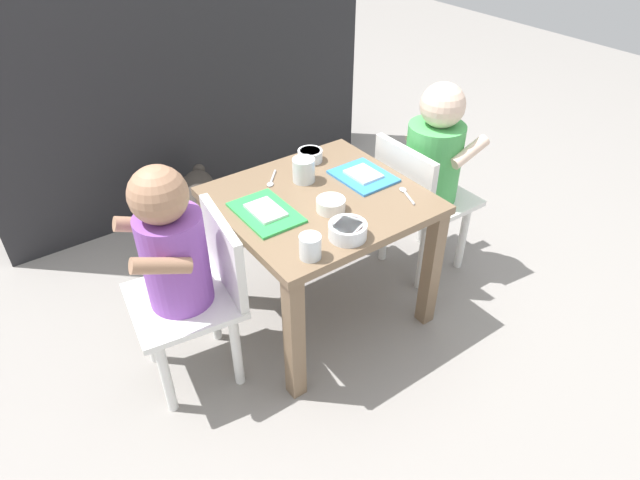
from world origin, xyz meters
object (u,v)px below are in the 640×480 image
food_tray_right (363,176)px  dog (196,202)px  dining_table (320,219)px  seated_child_left (178,256)px  spoon_by_left_tray (272,180)px  cereal_bowl_left_side (331,204)px  water_cup_right (310,248)px  cereal_bowl_right_side (348,230)px  seated_child_right (431,161)px  water_cup_left (304,171)px  veggie_bowl_far (310,155)px  food_tray_left (266,212)px  spoon_by_right_tray (406,194)px

food_tray_right → dog: bearing=119.4°
dining_table → seated_child_left: bearing=-179.9°
dining_table → dog: 0.64m
spoon_by_left_tray → cereal_bowl_left_side: bearing=-78.2°
spoon_by_left_tray → food_tray_right: bearing=-31.1°
water_cup_right → cereal_bowl_right_side: 0.13m
cereal_bowl_right_side → seated_child_right: bearing=21.2°
water_cup_right → water_cup_left: bearing=58.2°
food_tray_right → cereal_bowl_left_side: bearing=-154.8°
veggie_bowl_far → dining_table: bearing=-117.5°
spoon_by_left_tray → dog: bearing=101.2°
spoon_by_left_tray → seated_child_left: bearing=-157.0°
dining_table → spoon_by_left_tray: bearing=112.4°
water_cup_left → food_tray_left: bearing=-154.5°
cereal_bowl_left_side → water_cup_right: bearing=-140.0°
food_tray_right → cereal_bowl_left_side: cereal_bowl_left_side is taller
water_cup_left → cereal_bowl_left_side: size_ratio=0.89×
dog → spoon_by_left_tray: 0.52m
cereal_bowl_left_side → seated_child_left: bearing=170.2°
water_cup_left → cereal_bowl_right_side: water_cup_left is taller
seated_child_right → water_cup_left: seated_child_right is taller
seated_child_left → cereal_bowl_right_side: bearing=-27.7°
water_cup_right → spoon_by_right_tray: size_ratio=0.64×
food_tray_left → spoon_by_right_tray: (0.39, -0.15, -0.00)m
water_cup_left → seated_child_left: bearing=-167.0°
cereal_bowl_right_side → dog: bearing=96.7°
dining_table → water_cup_left: size_ratio=7.82×
food_tray_left → food_tray_right: size_ratio=1.13×
seated_child_right → cereal_bowl_right_side: bearing=-158.8°
dog → food_tray_right: (0.33, -0.58, 0.27)m
water_cup_left → cereal_bowl_right_side: (-0.07, -0.31, -0.01)m
seated_child_right → cereal_bowl_left_side: size_ratio=8.41×
dining_table → dog: bearing=104.4°
seated_child_right → food_tray_right: 0.27m
seated_child_left → food_tray_left: bearing=3.3°
dog → spoon_by_left_tray: (0.09, -0.44, 0.27)m
cereal_bowl_right_side → spoon_by_left_tray: 0.37m
spoon_by_left_tray → seated_child_right: bearing=-18.3°
water_cup_right → spoon_by_right_tray: water_cup_right is taller
seated_child_left → dining_table: bearing=0.1°
seated_child_right → water_cup_right: bearing=-161.8°
water_cup_right → cereal_bowl_right_side: size_ratio=0.62×
dining_table → spoon_by_left_tray: (-0.07, 0.16, 0.08)m
veggie_bowl_far → cereal_bowl_right_side: bearing=-111.8°
food_tray_left → veggie_bowl_far: bearing=33.6°
food_tray_left → spoon_by_left_tray: food_tray_left is taller
cereal_bowl_left_side → veggie_bowl_far: (0.12, 0.28, 0.00)m
seated_child_left → water_cup_right: 0.34m
seated_child_right → water_cup_right: size_ratio=11.03×
food_tray_left → food_tray_right: same height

